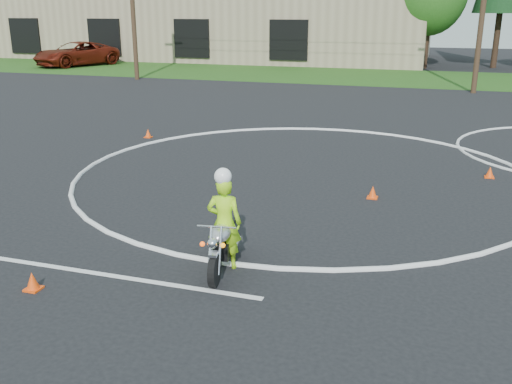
% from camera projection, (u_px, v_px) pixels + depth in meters
% --- Properties ---
extents(ground, '(120.00, 120.00, 0.00)m').
position_uv_depth(ground, '(273.00, 209.00, 12.62)').
color(ground, black).
rests_on(ground, ground).
extents(grass_strip, '(120.00, 10.00, 0.02)m').
position_uv_depth(grass_strip, '(388.00, 77.00, 37.10)').
color(grass_strip, '#1E4714').
rests_on(grass_strip, ground).
extents(course_markings, '(19.05, 19.05, 0.12)m').
position_uv_depth(course_markings, '(390.00, 167.00, 15.93)').
color(course_markings, silver).
rests_on(course_markings, ground).
extents(primary_motorcycle, '(0.63, 1.81, 0.96)m').
position_uv_depth(primary_motorcycle, '(222.00, 245.00, 9.55)').
color(primary_motorcycle, black).
rests_on(primary_motorcycle, ground).
extents(rider_primary_grp, '(0.64, 0.47, 1.77)m').
position_uv_depth(rider_primary_grp, '(224.00, 220.00, 9.55)').
color(rider_primary_grp, '#A6ED18').
rests_on(rider_primary_grp, ground).
extents(pickup_grp, '(5.28, 7.26, 1.84)m').
position_uv_depth(pickup_grp, '(76.00, 54.00, 44.33)').
color(pickup_grp, '#561409').
rests_on(pickup_grp, ground).
extents(traffic_cones, '(20.01, 13.48, 0.30)m').
position_uv_depth(traffic_cones, '(454.00, 178.00, 14.46)').
color(traffic_cones, '#FF4A0D').
rests_on(traffic_cones, ground).
extents(warehouse, '(41.00, 17.00, 8.30)m').
position_uv_depth(warehouse, '(207.00, 10.00, 52.84)').
color(warehouse, tan).
rests_on(warehouse, ground).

